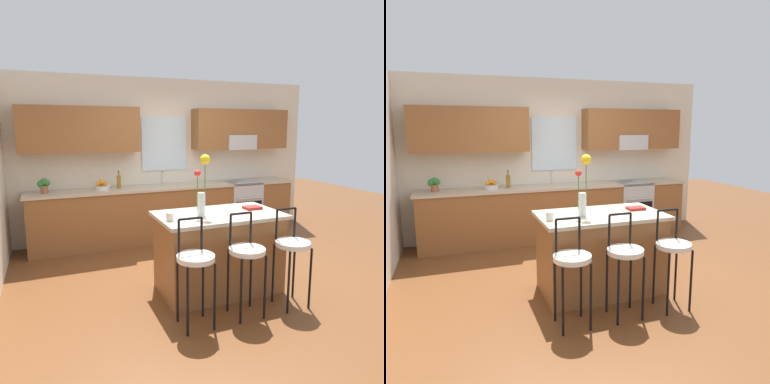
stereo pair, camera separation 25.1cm
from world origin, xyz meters
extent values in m
plane|color=brown|center=(0.00, 0.00, 0.00)|extent=(14.00, 14.00, 0.00)
cube|color=beige|center=(0.00, 2.06, 1.35)|extent=(5.60, 0.12, 2.70)
cube|color=brown|center=(-1.40, 1.83, 1.85)|extent=(1.80, 0.34, 0.70)
cube|color=brown|center=(1.40, 1.83, 1.85)|extent=(1.80, 0.34, 0.70)
cube|color=silver|center=(0.00, 1.99, 1.60)|extent=(0.80, 0.03, 0.90)
cube|color=#B7BABC|center=(1.35, 1.80, 1.62)|extent=(0.56, 0.36, 0.26)
cube|color=brown|center=(0.00, 1.70, 0.44)|extent=(4.50, 0.60, 0.88)
cube|color=#BCAD93|center=(0.00, 1.70, 0.90)|extent=(4.56, 0.64, 0.04)
cube|color=#B7BABC|center=(-0.10, 1.70, 0.85)|extent=(0.54, 0.38, 0.11)
cylinder|color=#B7BABC|center=(-0.10, 1.86, 1.03)|extent=(0.02, 0.02, 0.22)
cylinder|color=#B7BABC|center=(-0.10, 1.80, 1.14)|extent=(0.02, 0.12, 0.02)
cube|color=#B7BABC|center=(1.35, 1.68, 0.46)|extent=(0.60, 0.60, 0.92)
cube|color=black|center=(1.35, 1.38, 0.40)|extent=(0.52, 0.02, 0.40)
cylinder|color=#B7BABC|center=(1.35, 1.35, 0.66)|extent=(0.50, 0.02, 0.02)
cube|color=brown|center=(-0.13, -0.43, 0.44)|extent=(1.34, 0.75, 0.88)
cube|color=#BCAD93|center=(-0.13, -0.43, 0.90)|extent=(1.42, 0.83, 0.04)
cylinder|color=black|center=(-0.82, -1.20, 0.33)|extent=(0.02, 0.02, 0.66)
cylinder|color=black|center=(-0.55, -1.20, 0.33)|extent=(0.02, 0.02, 0.66)
cylinder|color=black|center=(-0.82, -0.93, 0.33)|extent=(0.02, 0.02, 0.66)
cylinder|color=black|center=(-0.55, -0.93, 0.33)|extent=(0.02, 0.02, 0.66)
cylinder|color=silver|center=(-0.68, -1.07, 0.69)|extent=(0.36, 0.36, 0.05)
cylinder|color=black|center=(-0.80, -0.93, 0.87)|extent=(0.02, 0.02, 0.32)
cylinder|color=black|center=(-0.57, -0.93, 0.87)|extent=(0.02, 0.02, 0.32)
cylinder|color=black|center=(-0.68, -0.93, 1.03)|extent=(0.23, 0.02, 0.02)
cylinder|color=black|center=(-0.27, -1.20, 0.33)|extent=(0.02, 0.02, 0.66)
cylinder|color=black|center=(0.00, -1.20, 0.33)|extent=(0.02, 0.02, 0.66)
cylinder|color=black|center=(-0.27, -0.93, 0.33)|extent=(0.02, 0.02, 0.66)
cylinder|color=black|center=(0.00, -0.93, 0.33)|extent=(0.02, 0.02, 0.66)
cylinder|color=silver|center=(-0.13, -1.07, 0.69)|extent=(0.36, 0.36, 0.05)
cylinder|color=black|center=(-0.25, -0.93, 0.87)|extent=(0.02, 0.02, 0.32)
cylinder|color=black|center=(-0.02, -0.93, 0.87)|extent=(0.02, 0.02, 0.32)
cylinder|color=black|center=(-0.13, -0.93, 1.03)|extent=(0.23, 0.02, 0.02)
cylinder|color=black|center=(0.28, -1.20, 0.33)|extent=(0.02, 0.02, 0.66)
cylinder|color=black|center=(0.55, -1.20, 0.33)|extent=(0.02, 0.02, 0.66)
cylinder|color=black|center=(0.28, -0.93, 0.33)|extent=(0.02, 0.02, 0.66)
cylinder|color=black|center=(0.55, -0.93, 0.33)|extent=(0.02, 0.02, 0.66)
cylinder|color=silver|center=(0.42, -1.07, 0.69)|extent=(0.36, 0.36, 0.05)
cylinder|color=black|center=(0.30, -0.93, 0.87)|extent=(0.02, 0.02, 0.32)
cylinder|color=black|center=(0.53, -0.93, 0.87)|extent=(0.02, 0.02, 0.32)
cylinder|color=black|center=(0.42, -0.93, 1.03)|extent=(0.23, 0.02, 0.02)
cylinder|color=silver|center=(-0.37, -0.47, 1.05)|extent=(0.09, 0.09, 0.26)
cylinder|color=#3D722D|center=(-0.33, -0.47, 1.27)|extent=(0.01, 0.01, 0.55)
sphere|color=yellow|center=(-0.33, -0.47, 1.54)|extent=(0.11, 0.11, 0.11)
cylinder|color=#3D722D|center=(-0.41, -0.46, 1.20)|extent=(0.01, 0.01, 0.40)
sphere|color=red|center=(-0.41, -0.46, 1.40)|extent=(0.07, 0.07, 0.07)
cylinder|color=silver|center=(-0.76, -0.54, 0.97)|extent=(0.08, 0.08, 0.09)
cube|color=maroon|center=(0.34, -0.38, 0.94)|extent=(0.20, 0.15, 0.03)
cylinder|color=silver|center=(-1.13, 1.70, 0.95)|extent=(0.24, 0.24, 0.06)
sphere|color=orange|center=(-1.08, 1.70, 1.01)|extent=(0.07, 0.07, 0.07)
sphere|color=orange|center=(-1.13, 1.75, 1.01)|extent=(0.08, 0.08, 0.08)
sphere|color=orange|center=(-1.18, 1.70, 1.01)|extent=(0.07, 0.07, 0.07)
sphere|color=orange|center=(-1.13, 1.70, 1.04)|extent=(0.07, 0.07, 0.07)
cylinder|color=olive|center=(-0.86, 1.70, 1.02)|extent=(0.06, 0.06, 0.20)
cylinder|color=olive|center=(-0.86, 1.70, 1.16)|extent=(0.03, 0.03, 0.07)
cylinder|color=black|center=(-0.86, 1.70, 1.20)|extent=(0.03, 0.03, 0.02)
cylinder|color=#9E5B3D|center=(-1.97, 1.70, 0.98)|extent=(0.11, 0.11, 0.11)
sphere|color=#2D7A33|center=(-1.97, 1.70, 1.09)|extent=(0.10, 0.10, 0.10)
sphere|color=#2D7A33|center=(-2.01, 1.71, 1.06)|extent=(0.11, 0.11, 0.11)
sphere|color=#2D7A33|center=(-1.93, 1.69, 1.07)|extent=(0.09, 0.09, 0.09)
camera|label=1|loc=(-1.92, -4.03, 1.88)|focal=33.92mm
camera|label=2|loc=(-1.69, -4.12, 1.88)|focal=33.92mm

